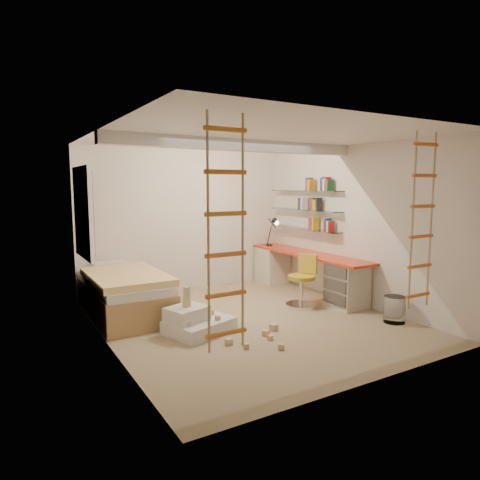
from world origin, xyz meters
TOP-DOWN VIEW (x-y plane):
  - floor at (0.00, 0.00)m, footprint 4.50×4.50m
  - ceiling_beam at (0.00, 0.30)m, footprint 4.00×0.18m
  - window_frame at (-1.97, 1.50)m, footprint 0.06×1.15m
  - window_blind at (-1.93, 1.50)m, footprint 0.02×1.00m
  - rope_ladder_left at (-1.35, -1.75)m, footprint 0.41×0.04m
  - rope_ladder_right at (1.35, -1.75)m, footprint 0.41×0.04m
  - waste_bin at (1.75, -1.08)m, footprint 0.30×0.30m
  - desk at (1.72, 0.86)m, footprint 0.56×2.80m
  - shelves at (1.87, 1.13)m, footprint 0.25×1.80m
  - bed at (-1.48, 1.23)m, footprint 1.02×2.00m
  - task_lamp at (1.67, 1.82)m, footprint 0.14×0.36m
  - swivel_chair at (1.11, 0.21)m, footprint 0.64×0.64m
  - play_platform at (-0.89, -0.05)m, footprint 0.98×0.86m
  - toy_blocks at (-0.61, -0.41)m, footprint 1.21×1.21m
  - books at (1.87, 1.13)m, footprint 0.14×0.70m

SIDE VIEW (x-z plane):
  - floor at x=0.00m, z-range 0.00..0.00m
  - play_platform at x=-0.89m, z-range -0.04..0.32m
  - waste_bin at x=1.75m, z-range 0.00..0.38m
  - toy_blocks at x=-0.61m, z-range -0.11..0.52m
  - swivel_chair at x=1.11m, z-range -0.11..0.73m
  - bed at x=-1.48m, z-range -0.02..0.67m
  - desk at x=1.72m, z-range 0.03..0.78m
  - task_lamp at x=1.67m, z-range 0.85..1.42m
  - shelves at x=1.87m, z-range 1.14..1.86m
  - rope_ladder_left at x=-1.35m, z-range 0.45..2.58m
  - rope_ladder_right at x=1.35m, z-range 0.45..2.58m
  - window_frame at x=-1.97m, z-range 0.88..2.23m
  - window_blind at x=-1.93m, z-range 0.95..2.15m
  - books at x=1.87m, z-range 1.17..2.09m
  - ceiling_beam at x=0.00m, z-range 2.44..2.60m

